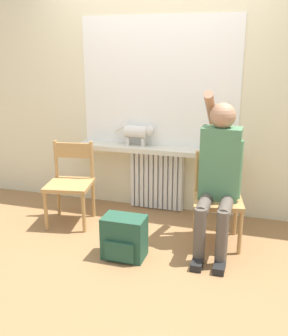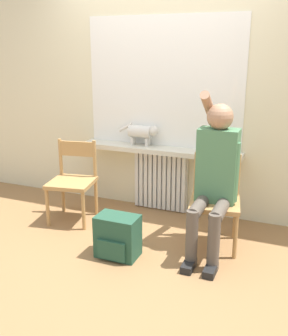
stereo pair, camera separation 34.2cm
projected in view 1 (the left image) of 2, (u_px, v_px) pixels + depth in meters
ground_plane at (121, 258)px, 3.37m from camera, size 12.00×12.00×0.00m
wall_with_window at (160, 86)px, 4.10m from camera, size 7.00×0.06×2.70m
radiator at (157, 180)px, 4.33m from camera, size 0.60×0.08×0.67m
windowsill at (155, 150)px, 4.16m from camera, size 1.75×0.24×0.05m
window_glass at (159, 83)px, 4.06m from camera, size 1.68×0.01×1.33m
chair_left at (70, 182)px, 3.96m from camera, size 0.50×0.50×0.82m
chair_right at (217, 197)px, 3.55m from camera, size 0.50×0.50×0.82m
person at (219, 171)px, 3.37m from camera, size 0.36×0.98×1.40m
cat at (138, 132)px, 4.19m from camera, size 0.46×0.13×0.24m
backpack at (124, 238)px, 3.33m from camera, size 0.36×0.26×0.37m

